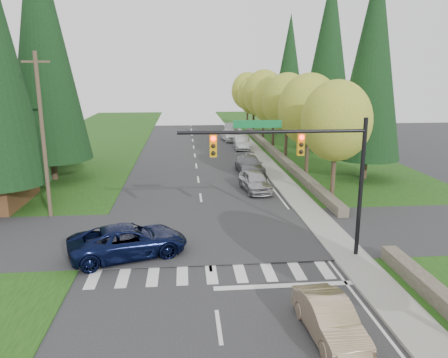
{
  "coord_description": "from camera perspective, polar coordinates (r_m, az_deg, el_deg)",
  "views": [
    {
      "loc": [
        -1.07,
        -14.78,
        8.81
      ],
      "look_at": [
        1.15,
        9.61,
        2.8
      ],
      "focal_mm": 35.0,
      "sensor_mm": 36.0,
      "label": 1
    }
  ],
  "objects": [
    {
      "name": "sedan_champagne",
      "position": [
        15.95,
        13.64,
        -17.33
      ],
      "size": [
        1.71,
        4.15,
        1.34
      ],
      "primitive_type": "imported",
      "rotation": [
        0.0,
        0.0,
        0.07
      ],
      "color": "tan",
      "rests_on": "ground"
    },
    {
      "name": "decid_tree_6",
      "position": [
        71.59,
        3.11,
        11.4
      ],
      "size": [
        5.2,
        5.2,
        8.86
      ],
      "color": "#38281C",
      "rests_on": "ground"
    },
    {
      "name": "decid_tree_1",
      "position": [
        37.38,
        11.05,
        8.91
      ],
      "size": [
        5.2,
        5.2,
        8.8
      ],
      "color": "#38281C",
      "rests_on": "ground"
    },
    {
      "name": "parked_car_b",
      "position": [
        39.09,
        3.36,
        1.87
      ],
      "size": [
        2.35,
        5.31,
        1.51
      ],
      "primitive_type": "imported",
      "rotation": [
        0.0,
        0.0,
        0.04
      ],
      "color": "slate",
      "rests_on": "ground"
    },
    {
      "name": "conifer_e_c",
      "position": [
        64.57,
        8.55,
        14.06
      ],
      "size": [
        5.1,
        5.1,
        16.8
      ],
      "color": "#38281C",
      "rests_on": "ground"
    },
    {
      "name": "conifer_w_e",
      "position": [
        44.72,
        -22.79,
        14.65
      ],
      "size": [
        5.78,
        5.78,
        18.8
      ],
      "color": "#38281C",
      "rests_on": "ground"
    },
    {
      "name": "ground",
      "position": [
        17.24,
        -0.96,
        -16.94
      ],
      "size": [
        120.0,
        120.0,
        0.0
      ],
      "primitive_type": "plane",
      "color": "#28282B",
      "rests_on": "ground"
    },
    {
      "name": "suv_navy",
      "position": [
        22.02,
        -12.35,
        -7.9
      ],
      "size": [
        6.24,
        4.28,
        1.58
      ],
      "primitive_type": "imported",
      "rotation": [
        0.0,
        0.0,
        1.89
      ],
      "color": "black",
      "rests_on": "ground"
    },
    {
      "name": "grass_west",
      "position": [
        37.81,
        -23.44,
        -0.81
      ],
      "size": [
        14.0,
        110.0,
        0.06
      ],
      "primitive_type": "cube",
      "color": "#184111",
      "rests_on": "ground"
    },
    {
      "name": "conifer_e_b",
      "position": [
        51.4,
        13.52,
        15.63
      ],
      "size": [
        6.12,
        6.12,
        19.8
      ],
      "color": "#38281C",
      "rests_on": "ground"
    },
    {
      "name": "traffic_signal",
      "position": [
        20.4,
        10.37,
        2.75
      ],
      "size": [
        8.7,
        0.37,
        6.8
      ],
      "color": "black",
      "rests_on": "ground"
    },
    {
      "name": "decid_tree_5",
      "position": [
        64.67,
        3.92,
        10.84
      ],
      "size": [
        4.8,
        4.8,
        8.3
      ],
      "color": "#38281C",
      "rests_on": "ground"
    },
    {
      "name": "grass_east",
      "position": [
        38.54,
        16.36,
        0.04
      ],
      "size": [
        14.0,
        110.0,
        0.06
      ],
      "primitive_type": "cube",
      "color": "#184111",
      "rests_on": "ground"
    },
    {
      "name": "parked_car_e",
      "position": [
        63.11,
        0.91,
        6.43
      ],
      "size": [
        2.67,
        5.3,
        1.48
      ],
      "primitive_type": "imported",
      "rotation": [
        0.0,
        0.0,
        -0.12
      ],
      "color": "#ABACB0",
      "rests_on": "ground"
    },
    {
      "name": "conifer_w_c",
      "position": [
        38.45,
        -22.69,
        16.47
      ],
      "size": [
        6.46,
        6.46,
        20.8
      ],
      "color": "#38281C",
      "rests_on": "ground"
    },
    {
      "name": "decid_tree_4",
      "position": [
        57.79,
        5.23,
        11.0
      ],
      "size": [
        5.4,
        5.4,
        9.18
      ],
      "color": "#38281C",
      "rests_on": "ground"
    },
    {
      "name": "parked_car_d",
      "position": [
        57.57,
        0.83,
        5.79
      ],
      "size": [
        2.48,
        4.93,
        1.61
      ],
      "primitive_type": "imported",
      "rotation": [
        0.0,
        0.0,
        0.12
      ],
      "color": "silver",
      "rests_on": "ground"
    },
    {
      "name": "cross_street",
      "position": [
        24.45,
        -2.37,
        -7.35
      ],
      "size": [
        120.0,
        8.0,
        0.1
      ],
      "primitive_type": "cube",
      "color": "#28282B",
      "rests_on": "ground"
    },
    {
      "name": "sidewalk_east",
      "position": [
        38.64,
        6.84,
        0.6
      ],
      "size": [
        1.8,
        80.0,
        0.13
      ],
      "primitive_type": "cube",
      "color": "gray",
      "rests_on": "ground"
    },
    {
      "name": "decid_tree_3",
      "position": [
        50.93,
        6.54,
        10.15
      ],
      "size": [
        5.0,
        5.0,
        8.55
      ],
      "color": "#38281C",
      "rests_on": "ground"
    },
    {
      "name": "decid_tree_0",
      "position": [
        30.73,
        14.47,
        7.35
      ],
      "size": [
        4.8,
        4.8,
        8.37
      ],
      "color": "#38281C",
      "rests_on": "ground"
    },
    {
      "name": "conifer_e_a",
      "position": [
        37.92,
        18.84,
        14.56
      ],
      "size": [
        5.44,
        5.44,
        17.8
      ],
      "color": "#38281C",
      "rests_on": "ground"
    },
    {
      "name": "curb_east",
      "position": [
        38.47,
        5.6,
        0.58
      ],
      "size": [
        0.2,
        80.0,
        0.13
      ],
      "primitive_type": "cube",
      "color": "gray",
      "rests_on": "ground"
    },
    {
      "name": "utility_pole",
      "position": [
        28.32,
        -22.58,
        5.29
      ],
      "size": [
        1.6,
        0.24,
        10.0
      ],
      "color": "#473828",
      "rests_on": "ground"
    },
    {
      "name": "parked_car_c",
      "position": [
        51.21,
        2.35,
        4.75
      ],
      "size": [
        1.82,
        4.78,
        1.56
      ],
      "primitive_type": "imported",
      "rotation": [
        0.0,
        0.0,
        -0.04
      ],
      "color": "silver",
      "rests_on": "ground"
    },
    {
      "name": "parked_car_a",
      "position": [
        33.14,
        4.1,
        -0.28
      ],
      "size": [
        2.32,
        4.73,
        1.55
      ],
      "primitive_type": "imported",
      "rotation": [
        0.0,
        0.0,
        0.11
      ],
      "color": "#A6A5AA",
      "rests_on": "ground"
    },
    {
      "name": "decid_tree_2",
      "position": [
        44.07,
        8.27,
        9.89
      ],
      "size": [
        5.0,
        5.0,
        8.82
      ],
      "color": "#38281C",
      "rests_on": "ground"
    },
    {
      "name": "stone_wall_north",
      "position": [
        46.59,
        6.87,
        3.22
      ],
      "size": [
        0.7,
        40.0,
        0.7
      ],
      "primitive_type": "cube",
      "color": "#4C4438",
      "rests_on": "ground"
    }
  ]
}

